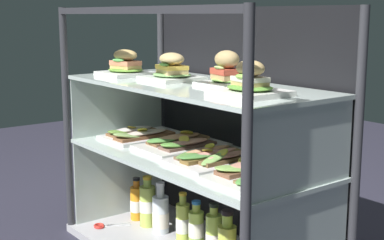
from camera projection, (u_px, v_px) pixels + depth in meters
case_frame at (223, 124)px, 2.17m from camera, size 1.14×0.51×0.97m
riser_lower_tier at (192, 206)px, 2.13m from camera, size 1.08×0.45×0.37m
shelf_lower_glass at (192, 158)px, 2.09m from camera, size 1.09×0.47×0.01m
riser_upper_tier at (192, 122)px, 2.07m from camera, size 1.08×0.45×0.26m
shelf_upper_glass at (192, 86)px, 2.04m from camera, size 1.09×0.47×0.01m
plated_roll_sandwich_mid_left at (125, 67)px, 2.30m from camera, size 0.19×0.19×0.11m
plated_roll_sandwich_far_left at (172, 70)px, 2.14m from camera, size 0.20×0.20×0.11m
plated_roll_sandwich_near_right_corner at (227, 72)px, 1.97m from camera, size 0.17×0.17×0.12m
plated_roll_sandwich_left_of_center at (250, 84)px, 1.73m from camera, size 0.20×0.20×0.11m
open_sandwich_tray_far_right at (139, 134)px, 2.38m from camera, size 0.22×0.35×0.06m
open_sandwich_tray_far_left at (180, 144)px, 2.20m from camera, size 0.22×0.34×0.06m
open_sandwich_tray_near_left_corner at (215, 157)px, 1.99m from camera, size 0.22×0.34×0.06m
open_sandwich_tray_left_of_center at (258, 173)px, 1.79m from camera, size 0.22×0.34×0.06m
juice_bottle_front_fourth at (137, 203)px, 2.50m from camera, size 0.06×0.06×0.19m
juice_bottle_tucked_behind at (148, 205)px, 2.42m from camera, size 0.07×0.07×0.22m
juice_bottle_back_center at (161, 214)px, 2.34m from camera, size 0.07×0.07×0.22m
juice_bottle_back_right at (183, 221)px, 2.27m from camera, size 0.06×0.06×0.20m
juice_bottle_front_left_end at (196, 228)px, 2.19m from camera, size 0.06×0.06×0.19m
juice_bottle_front_second at (214, 235)px, 2.11m from camera, size 0.06×0.06×0.21m
kitchen_scissors at (103, 226)px, 2.42m from camera, size 0.11×0.16×0.01m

